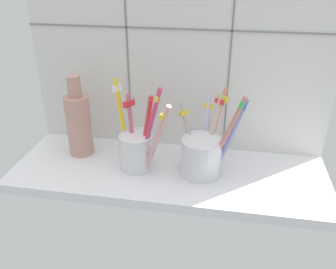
# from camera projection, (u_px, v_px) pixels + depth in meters

# --- Properties ---
(counter_slab) EXTENTS (0.64, 0.22, 0.02)m
(counter_slab) POSITION_uv_depth(u_px,v_px,m) (168.00, 174.00, 0.74)
(counter_slab) COLOR silver
(counter_slab) RESTS_ON ground
(tile_wall_back) EXTENTS (0.64, 0.02, 0.45)m
(tile_wall_back) POSITION_uv_depth(u_px,v_px,m) (178.00, 56.00, 0.75)
(tile_wall_back) COLOR silver
(tile_wall_back) RESTS_ON ground
(toothbrush_cup_left) EXTENTS (0.13, 0.09, 0.18)m
(toothbrush_cup_left) POSITION_uv_depth(u_px,v_px,m) (137.00, 148.00, 0.72)
(toothbrush_cup_left) COLOR silver
(toothbrush_cup_left) RESTS_ON counter_slab
(toothbrush_cup_right) EXTENTS (0.13, 0.12, 0.18)m
(toothbrush_cup_right) POSITION_uv_depth(u_px,v_px,m) (203.00, 153.00, 0.70)
(toothbrush_cup_right) COLOR silver
(toothbrush_cup_right) RESTS_ON counter_slab
(ceramic_vase) EXTENTS (0.05, 0.05, 0.18)m
(ceramic_vase) POSITION_uv_depth(u_px,v_px,m) (79.00, 122.00, 0.76)
(ceramic_vase) COLOR tan
(ceramic_vase) RESTS_ON counter_slab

